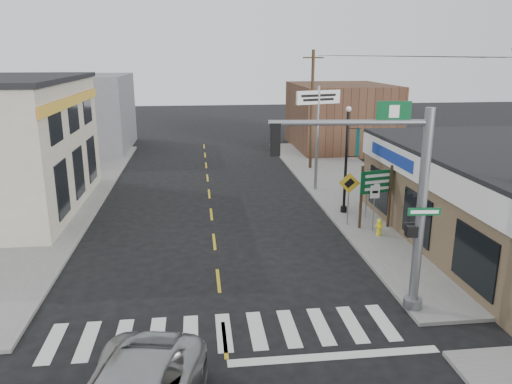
{
  "coord_description": "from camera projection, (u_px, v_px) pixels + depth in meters",
  "views": [
    {
      "loc": [
        -0.62,
        -13.0,
        8.12
      ],
      "look_at": [
        1.65,
        6.04,
        2.8
      ],
      "focal_mm": 35.0,
      "sensor_mm": 36.0,
      "label": 1
    }
  ],
  "objects": [
    {
      "name": "sidewalk_left",
      "position": [
        38.0,
        214.0,
        26.07
      ],
      "size": [
        6.0,
        38.0,
        0.13
      ],
      "primitive_type": "cube",
      "color": "slate",
      "rests_on": "ground"
    },
    {
      "name": "center_line",
      "position": [
        214.0,
        242.0,
        22.33
      ],
      "size": [
        0.12,
        56.0,
        0.01
      ],
      "primitive_type": "cube",
      "color": "gold",
      "rests_on": "ground"
    },
    {
      "name": "guide_sign",
      "position": [
        376.0,
        188.0,
        23.27
      ],
      "size": [
        1.72,
        0.14,
        3.01
      ],
      "rotation": [
        0.0,
        0.0,
        0.23
      ],
      "color": "#41301E",
      "rests_on": "sidewalk_right"
    },
    {
      "name": "lamp_post",
      "position": [
        348.0,
        152.0,
        25.29
      ],
      "size": [
        0.71,
        0.56,
        5.49
      ],
      "rotation": [
        0.0,
        0.0,
        0.06
      ],
      "color": "black",
      "rests_on": "sidewalk_right"
    },
    {
      "name": "bare_tree",
      "position": [
        464.0,
        168.0,
        19.15
      ],
      "size": [
        2.38,
        2.38,
        4.77
      ],
      "rotation": [
        0.0,
        0.0,
        0.01
      ],
      "color": "black",
      "rests_on": "sidewalk_right"
    },
    {
      "name": "ground",
      "position": [
        225.0,
        340.0,
        14.68
      ],
      "size": [
        140.0,
        140.0,
        0.0
      ],
      "primitive_type": "plane",
      "color": "black",
      "rests_on": "ground"
    },
    {
      "name": "bldg_distant_left",
      "position": [
        76.0,
        113.0,
        43.19
      ],
      "size": [
        9.0,
        10.0,
        6.4
      ],
      "primitive_type": "cube",
      "color": "slate",
      "rests_on": "ground"
    },
    {
      "name": "utility_pole_far",
      "position": [
        312.0,
        109.0,
        35.17
      ],
      "size": [
        1.44,
        0.22,
        8.29
      ],
      "rotation": [
        0.0,
        0.0,
        -0.02
      ],
      "color": "#413521",
      "rests_on": "sidewalk_right"
    },
    {
      "name": "bldg_distant_right",
      "position": [
        340.0,
        116.0,
        44.01
      ],
      "size": [
        8.0,
        10.0,
        5.6
      ],
      "primitive_type": "cube",
      "color": "#523525",
      "rests_on": "ground"
    },
    {
      "name": "traffic_signal_pole",
      "position": [
        398.0,
        191.0,
        15.15
      ],
      "size": [
        5.27,
        0.39,
        6.67
      ],
      "rotation": [
        0.0,
        0.0,
        -0.09
      ],
      "color": "slate",
      "rests_on": "sidewalk_right"
    },
    {
      "name": "crosswalk",
      "position": [
        224.0,
        332.0,
        15.06
      ],
      "size": [
        11.0,
        2.2,
        0.01
      ],
      "primitive_type": "cube",
      "color": "silver",
      "rests_on": "ground"
    },
    {
      "name": "sidewalk_right",
      "position": [
        370.0,
        202.0,
        28.13
      ],
      "size": [
        6.0,
        38.0,
        0.13
      ],
      "primitive_type": "cube",
      "color": "slate",
      "rests_on": "ground"
    },
    {
      "name": "ped_crossing_sign",
      "position": [
        349.0,
        189.0,
        23.71
      ],
      "size": [
        1.01,
        0.07,
        2.59
      ],
      "rotation": [
        0.0,
        0.0,
        -0.27
      ],
      "color": "gray",
      "rests_on": "sidewalk_right"
    },
    {
      "name": "fire_hydrant",
      "position": [
        379.0,
        226.0,
        22.69
      ],
      "size": [
        0.24,
        0.24,
        0.78
      ],
      "rotation": [
        0.0,
        0.0,
        0.02
      ],
      "color": "yellow",
      "rests_on": "sidewalk_right"
    },
    {
      "name": "shrub_back",
      "position": [
        398.0,
        214.0,
        24.57
      ],
      "size": [
        1.07,
        1.07,
        0.8
      ],
      "primitive_type": "ellipsoid",
      "color": "black",
      "rests_on": "sidewalk_right"
    },
    {
      "name": "dance_center_sign",
      "position": [
        318.0,
        111.0,
        29.32
      ],
      "size": [
        2.92,
        0.18,
        6.21
      ],
      "rotation": [
        0.0,
        0.0,
        0.33
      ],
      "color": "gray",
      "rests_on": "sidewalk_right"
    }
  ]
}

